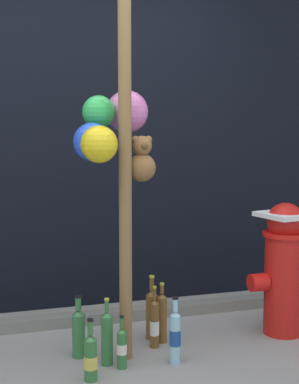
# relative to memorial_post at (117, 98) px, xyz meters

# --- Properties ---
(building_wall) EXTENTS (10.00, 0.20, 3.42)m
(building_wall) POSITION_rel_memorial_post_xyz_m (-0.22, 1.10, 0.18)
(building_wall) COLOR black
(building_wall) RESTS_ON ground_plane
(curb_strip) EXTENTS (8.00, 0.12, 0.08)m
(curb_strip) POSITION_rel_memorial_post_xyz_m (-0.22, 0.59, -1.50)
(curb_strip) COLOR slate
(curb_strip) RESTS_ON ground_plane
(memorial_post) EXTENTS (0.52, 0.57, 2.70)m
(memorial_post) POSITION_rel_memorial_post_xyz_m (0.00, 0.00, 0.00)
(memorial_post) COLOR olive
(memorial_post) RESTS_ON ground_plane
(fire_hydrant) EXTENTS (0.49, 0.37, 0.88)m
(fire_hydrant) POSITION_rel_memorial_post_xyz_m (1.14, 0.04, -1.08)
(fire_hydrant) COLOR red
(fire_hydrant) RESTS_ON ground_plane
(bottle_0) EXTENTS (0.06, 0.06, 0.39)m
(bottle_0) POSITION_rel_memorial_post_xyz_m (0.24, 0.05, -1.38)
(bottle_0) COLOR brown
(bottle_0) RESTS_ON ground_plane
(bottle_1) EXTENTS (0.06, 0.06, 0.31)m
(bottle_1) POSITION_rel_memorial_post_xyz_m (-0.03, -0.19, -1.41)
(bottle_1) COLOR #337038
(bottle_1) RESTS_ON ground_plane
(bottle_2) EXTENTS (0.07, 0.07, 0.35)m
(bottle_2) POSITION_rel_memorial_post_xyz_m (-0.23, -0.29, -1.40)
(bottle_2) COLOR #337038
(bottle_2) RESTS_ON ground_plane
(bottle_3) EXTENTS (0.07, 0.07, 0.40)m
(bottle_3) POSITION_rel_memorial_post_xyz_m (-0.10, -0.12, -1.37)
(bottle_3) COLOR #337038
(bottle_3) RESTS_ON ground_plane
(bottle_4) EXTENTS (0.08, 0.08, 0.38)m
(bottle_4) POSITION_rel_memorial_post_xyz_m (-0.24, 0.04, -1.38)
(bottle_4) COLOR #337038
(bottle_4) RESTS_ON ground_plane
(bottle_5) EXTENTS (0.07, 0.07, 0.40)m
(bottle_5) POSITION_rel_memorial_post_xyz_m (0.29, -0.21, -1.37)
(bottle_5) COLOR #93CCE0
(bottle_5) RESTS_ON ground_plane
(bottle_6) EXTENTS (0.08, 0.08, 0.42)m
(bottle_6) POSITION_rel_memorial_post_xyz_m (0.27, 0.20, -1.36)
(bottle_6) COLOR brown
(bottle_6) RESTS_ON ground_plane
(bottle_7) EXTENTS (0.06, 0.06, 0.39)m
(bottle_7) POSITION_rel_memorial_post_xyz_m (0.31, 0.12, -1.37)
(bottle_7) COLOR brown
(bottle_7) RESTS_ON ground_plane
(litter_2) EXTENTS (0.15, 0.15, 0.01)m
(litter_2) POSITION_rel_memorial_post_xyz_m (1.02, 0.59, -1.53)
(litter_2) COLOR tan
(litter_2) RESTS_ON ground_plane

